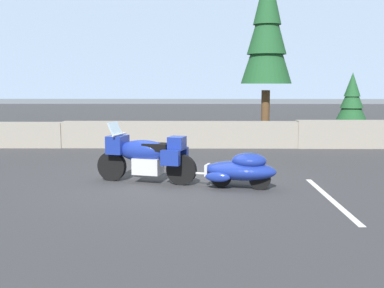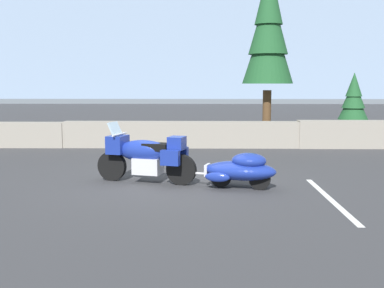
{
  "view_description": "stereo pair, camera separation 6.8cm",
  "coord_description": "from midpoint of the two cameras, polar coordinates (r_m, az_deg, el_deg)",
  "views": [
    {
      "loc": [
        0.63,
        -10.36,
        2.19
      ],
      "look_at": [
        0.5,
        0.05,
        0.85
      ],
      "focal_mm": 44.28,
      "sensor_mm": 36.0,
      "label": 1
    },
    {
      "loc": [
        0.7,
        -10.35,
        2.19
      ],
      "look_at": [
        0.5,
        0.05,
        0.85
      ],
      "focal_mm": 44.28,
      "sensor_mm": 36.0,
      "label": 2
    }
  ],
  "objects": [
    {
      "name": "touring_motorcycle",
      "position": [
        10.48,
        -5.44,
        -1.3
      ],
      "size": [
        2.26,
        1.11,
        1.33
      ],
      "color": "black",
      "rests_on": "ground"
    },
    {
      "name": "parking_stripe_marker",
      "position": [
        9.46,
        16.47,
        -6.34
      ],
      "size": [
        0.12,
        3.6,
        0.01
      ],
      "primitive_type": "cube",
      "color": "silver",
      "rests_on": "ground"
    },
    {
      "name": "stone_guard_wall",
      "position": [
        16.17,
        -0.36,
        1.15
      ],
      "size": [
        24.0,
        0.61,
        0.93
      ],
      "color": "gray",
      "rests_on": "ground"
    },
    {
      "name": "car_shaped_trailer",
      "position": [
        9.92,
        6.08,
        -3.04
      ],
      "size": [
        2.22,
        1.08,
        0.76
      ],
      "color": "black",
      "rests_on": "ground"
    },
    {
      "name": "ground_plane",
      "position": [
        10.61,
        -2.54,
        -4.59
      ],
      "size": [
        80.0,
        80.0,
        0.0
      ],
      "primitive_type": "plane",
      "color": "#38383A"
    },
    {
      "name": "pine_tree_secondary",
      "position": [
        18.65,
        18.99,
        5.19
      ],
      "size": [
        1.09,
        1.09,
        2.59
      ],
      "color": "brown",
      "rests_on": "ground"
    },
    {
      "name": "pine_tree_tall",
      "position": [
        18.58,
        9.3,
        13.37
      ],
      "size": [
        1.93,
        1.93,
        6.66
      ],
      "color": "brown",
      "rests_on": "ground"
    },
    {
      "name": "distant_ridgeline",
      "position": [
        106.27,
        0.75,
        10.48
      ],
      "size": [
        240.0,
        80.0,
        16.0
      ],
      "primitive_type": "cube",
      "color": "#7F93AD",
      "rests_on": "ground"
    }
  ]
}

